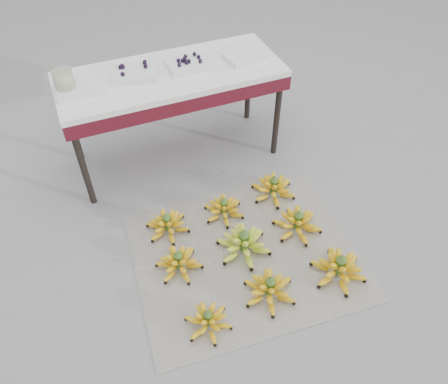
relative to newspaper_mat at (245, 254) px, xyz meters
name	(u,v)px	position (x,y,z in m)	size (l,w,h in m)	color
ground	(253,257)	(0.03, -0.03, 0.00)	(60.00, 60.00, 0.00)	gray
newspaper_mat	(245,254)	(0.00, 0.00, 0.00)	(1.25, 1.05, 0.01)	silver
bunch_front_left	(208,320)	(-0.36, -0.33, 0.05)	(0.30, 0.30, 0.14)	yellow
bunch_front_center	(270,289)	(0.00, -0.29, 0.06)	(0.29, 0.29, 0.17)	yellow
bunch_front_right	(339,268)	(0.41, -0.32, 0.07)	(0.33, 0.33, 0.18)	yellow
bunch_mid_left	(179,262)	(-0.38, 0.05, 0.06)	(0.33, 0.33, 0.16)	yellow
bunch_mid_center	(244,243)	(0.00, 0.03, 0.07)	(0.32, 0.32, 0.19)	#92BE26
bunch_mid_right	(297,223)	(0.36, 0.04, 0.06)	(0.30, 0.30, 0.17)	yellow
bunch_back_left	(167,225)	(-0.36, 0.33, 0.06)	(0.28, 0.28, 0.16)	yellow
bunch_back_center	(224,209)	(0.00, 0.32, 0.05)	(0.27, 0.27, 0.15)	yellow
bunch_back_right	(273,188)	(0.36, 0.36, 0.06)	(0.30, 0.30, 0.17)	yellow
vendor_table	(171,83)	(-0.08, 0.98, 0.58)	(1.38, 0.55, 0.66)	black
tray_far_left	(79,88)	(-0.62, 0.98, 0.68)	(0.27, 0.20, 0.04)	silver
tray_left	(135,73)	(-0.29, 1.01, 0.68)	(0.31, 0.25, 0.07)	silver
tray_right	(189,64)	(0.04, 0.99, 0.68)	(0.26, 0.19, 0.07)	silver
tray_far_right	(244,56)	(0.40, 0.95, 0.68)	(0.27, 0.21, 0.04)	silver
glass_jar	(65,82)	(-0.69, 0.98, 0.73)	(0.11, 0.11, 0.14)	beige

